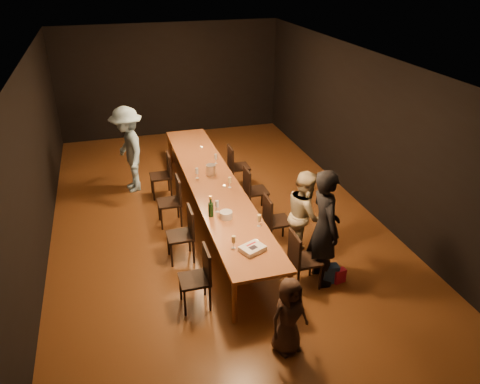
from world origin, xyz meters
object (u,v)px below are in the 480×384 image
object	(u,v)px
child	(289,316)
chair_right_3	(239,166)
chair_right_1	(278,220)
chair_right_0	(305,259)
chair_right_2	(256,190)
woman_birthday	(325,228)
birthday_cake	(252,249)
plate_stack	(226,215)
chair_left_0	(194,279)
ice_bucket	(211,170)
table	(213,185)
chair_left_1	(180,235)
chair_left_3	(160,175)
champagne_bottle	(211,206)
woman_tan	(305,215)
man_blue	(128,150)
chair_left_2	(169,202)

from	to	relation	value
child	chair_right_3	bearing A→B (deg)	66.09
chair_right_1	chair_right_0	bearing A→B (deg)	-0.00
chair_right_2	chair_right_3	bearing A→B (deg)	180.00
woman_birthday	child	bearing A→B (deg)	141.92
birthday_cake	plate_stack	size ratio (longest dim) A/B	1.96
child	birthday_cake	world-z (taller)	child
plate_stack	chair_left_0	bearing A→B (deg)	-125.27
chair_right_0	ice_bucket	size ratio (longest dim) A/B	4.54
table	chair_right_0	bearing A→B (deg)	-70.50
chair_left_1	chair_left_3	distance (m)	2.40
table	birthday_cake	bearing A→B (deg)	-89.49
table	champagne_bottle	xyz separation A→B (m)	(-0.33, -1.22, 0.23)
woman_birthday	birthday_cake	distance (m)	1.14
woman_tan	chair_right_2	bearing A→B (deg)	27.94
woman_tan	ice_bucket	xyz separation A→B (m)	(-1.11, 1.99, 0.08)
chair_right_3	ice_bucket	distance (m)	1.24
man_blue	ice_bucket	bearing A→B (deg)	38.53
chair_left_0	chair_left_1	xyz separation A→B (m)	(0.00, 1.20, 0.00)
chair_left_1	ice_bucket	distance (m)	1.82
table	birthday_cake	size ratio (longest dim) A/B	14.65
birthday_cake	ice_bucket	world-z (taller)	ice_bucket
man_blue	child	bearing A→B (deg)	7.32
chair_right_3	plate_stack	bearing A→B (deg)	-20.56
chair_right_3	child	xyz separation A→B (m)	(-0.73, -4.76, 0.08)
child	plate_stack	world-z (taller)	child
table	chair_right_2	bearing A→B (deg)	0.00
table	child	world-z (taller)	child
chair_right_1	man_blue	xyz separation A→B (m)	(-2.27, 2.88, 0.45)
chair_right_1	woman_birthday	bearing A→B (deg)	14.69
chair_left_2	child	distance (m)	3.69
chair_right_1	plate_stack	size ratio (longest dim) A/B	4.46
champagne_bottle	ice_bucket	distance (m)	1.61
chair_left_3	man_blue	distance (m)	0.87
chair_right_3	plate_stack	xyz separation A→B (m)	(-0.96, -2.55, 0.34)
chair_right_3	man_blue	bearing A→B (deg)	-101.86
table	ice_bucket	distance (m)	0.38
chair_right_0	birthday_cake	xyz separation A→B (m)	(-0.83, 0.04, 0.32)
chair_right_3	plate_stack	size ratio (longest dim) A/B	4.46
chair_right_1	woman_tan	xyz separation A→B (m)	(0.30, -0.44, 0.30)
birthday_cake	child	bearing A→B (deg)	-108.90
birthday_cake	plate_stack	xyz separation A→B (m)	(-0.13, 1.01, 0.02)
chair_right_1	child	xyz separation A→B (m)	(-0.73, -2.36, 0.08)
chair_left_1	champagne_bottle	xyz separation A→B (m)	(0.52, -0.02, 0.47)
woman_tan	ice_bucket	distance (m)	2.28
chair_left_3	plate_stack	xyz separation A→B (m)	(0.74, -2.55, 0.34)
woman_tan	birthday_cake	world-z (taller)	woman_tan
chair_left_2	chair_left_1	bearing A→B (deg)	-180.00
woman_birthday	child	world-z (taller)	woman_birthday
chair_right_1	child	bearing A→B (deg)	-17.19
champagne_bottle	chair_right_0	bearing A→B (deg)	-45.16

